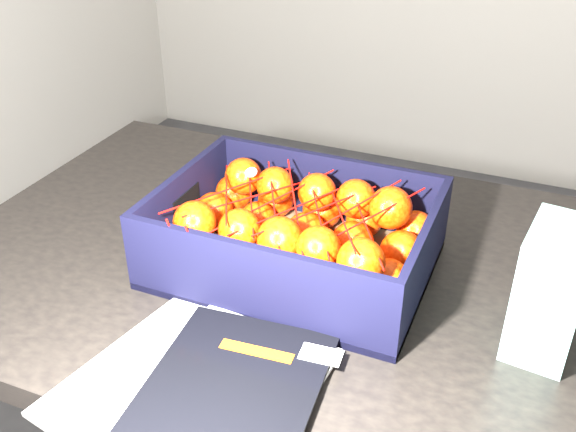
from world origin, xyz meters
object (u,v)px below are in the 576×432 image
at_px(retail_carton, 551,290).
at_px(produce_crate, 295,245).
at_px(magazine_stack, 205,388).
at_px(table, 305,309).

bearing_deg(retail_carton, produce_crate, -179.20).
distance_m(magazine_stack, retail_carton, 0.46).
relative_size(magazine_stack, retail_carton, 2.06).
bearing_deg(retail_carton, table, 177.83).
xyz_separation_m(table, magazine_stack, (-0.01, -0.32, 0.11)).
height_order(table, retail_carton, retail_carton).
height_order(table, produce_crate, produce_crate).
relative_size(magazine_stack, produce_crate, 0.89).
xyz_separation_m(magazine_stack, retail_carton, (0.37, 0.26, 0.08)).
xyz_separation_m(table, produce_crate, (-0.01, -0.02, 0.14)).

